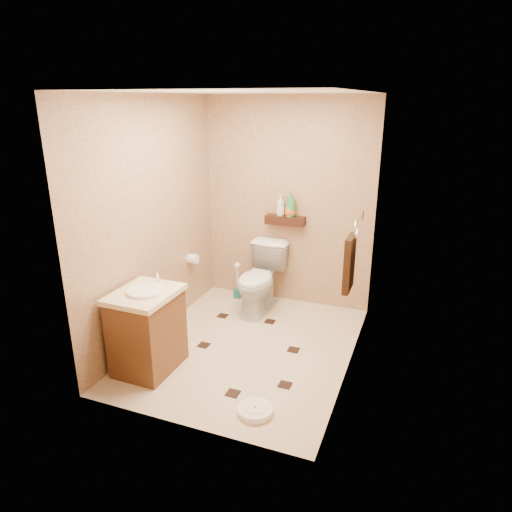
% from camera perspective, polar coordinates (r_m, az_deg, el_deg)
% --- Properties ---
extents(ground, '(2.50, 2.50, 0.00)m').
position_cam_1_polar(ground, '(4.65, -1.06, -11.26)').
color(ground, beige).
rests_on(ground, ground).
extents(wall_back, '(2.00, 0.04, 2.40)m').
position_cam_1_polar(wall_back, '(5.32, 3.96, 6.56)').
color(wall_back, tan).
rests_on(wall_back, ground).
extents(wall_front, '(2.00, 0.04, 2.40)m').
position_cam_1_polar(wall_front, '(3.11, -9.89, -2.84)').
color(wall_front, tan).
rests_on(wall_front, ground).
extents(wall_left, '(0.04, 2.50, 2.40)m').
position_cam_1_polar(wall_left, '(4.63, -12.73, 4.26)').
color(wall_left, tan).
rests_on(wall_left, ground).
extents(wall_right, '(0.04, 2.50, 2.40)m').
position_cam_1_polar(wall_right, '(3.92, 12.50, 1.60)').
color(wall_right, tan).
rests_on(wall_right, ground).
extents(ceiling, '(2.00, 2.50, 0.02)m').
position_cam_1_polar(ceiling, '(4.01, -1.29, 19.82)').
color(ceiling, white).
rests_on(ceiling, wall_back).
extents(wall_shelf, '(0.46, 0.14, 0.10)m').
position_cam_1_polar(wall_shelf, '(5.28, 3.66, 4.48)').
color(wall_shelf, '#33170E').
rests_on(wall_shelf, wall_back).
extents(floor_accents, '(1.18, 1.46, 0.01)m').
position_cam_1_polar(floor_accents, '(4.61, -0.68, -11.47)').
color(floor_accents, black).
rests_on(floor_accents, ground).
extents(toilet, '(0.47, 0.78, 0.78)m').
position_cam_1_polar(toilet, '(5.23, 0.48, -2.90)').
color(toilet, white).
rests_on(toilet, ground).
extents(vanity, '(0.52, 0.63, 0.87)m').
position_cam_1_polar(vanity, '(4.25, -13.42, -8.91)').
color(vanity, brown).
rests_on(vanity, ground).
extents(bathroom_scale, '(0.36, 0.36, 0.06)m').
position_cam_1_polar(bathroom_scale, '(3.78, -0.11, -18.72)').
color(bathroom_scale, white).
rests_on(bathroom_scale, ground).
extents(toilet_brush, '(0.11, 0.11, 0.46)m').
position_cam_1_polar(toilet_brush, '(5.66, -2.31, -3.68)').
color(toilet_brush, '#196462').
rests_on(toilet_brush, ground).
extents(towel_ring, '(0.12, 0.30, 0.76)m').
position_cam_1_polar(towel_ring, '(4.25, 11.65, -0.61)').
color(towel_ring, silver).
rests_on(towel_ring, wall_right).
extents(toilet_paper, '(0.12, 0.11, 0.12)m').
position_cam_1_polar(toilet_paper, '(5.30, -7.89, -0.35)').
color(toilet_paper, white).
rests_on(toilet_paper, wall_left).
extents(bottle_a, '(0.13, 0.13, 0.25)m').
position_cam_1_polar(bottle_a, '(5.26, 3.10, 6.37)').
color(bottle_a, silver).
rests_on(bottle_a, wall_shelf).
extents(bottle_b, '(0.11, 0.11, 0.17)m').
position_cam_1_polar(bottle_b, '(5.24, 4.25, 5.83)').
color(bottle_b, gold).
rests_on(bottle_b, wall_shelf).
extents(bottle_c, '(0.17, 0.17, 0.16)m').
position_cam_1_polar(bottle_c, '(5.24, 4.29, 5.78)').
color(bottle_c, '#DB4E19').
rests_on(bottle_c, wall_shelf).
extents(bottle_d, '(0.14, 0.14, 0.28)m').
position_cam_1_polar(bottle_d, '(5.22, 4.39, 6.43)').
color(bottle_d, '#2F8D41').
rests_on(bottle_d, wall_shelf).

